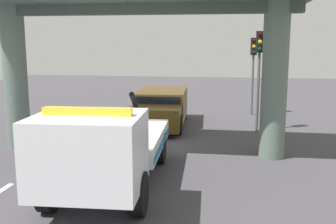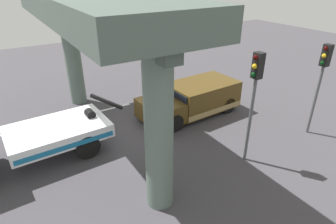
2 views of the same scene
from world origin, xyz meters
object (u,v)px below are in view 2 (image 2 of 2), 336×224
(towed_van_green, at_px, (193,99))
(traffic_light_far, at_px, (255,85))
(tow_truck_white, at_px, (2,140))
(traffic_light_near, at_px, (322,71))

(towed_van_green, height_order, traffic_light_far, traffic_light_far)
(traffic_light_far, bearing_deg, tow_truck_white, -28.43)
(towed_van_green, distance_m, traffic_light_near, 5.90)
(towed_van_green, relative_size, traffic_light_far, 1.23)
(traffic_light_near, bearing_deg, traffic_light_far, 0.00)
(traffic_light_near, bearing_deg, tow_truck_white, -19.80)
(towed_van_green, bearing_deg, tow_truck_white, 0.28)
(tow_truck_white, height_order, towed_van_green, tow_truck_white)
(traffic_light_near, xyz_separation_m, traffic_light_far, (4.00, 0.00, 0.16))
(towed_van_green, xyz_separation_m, traffic_light_far, (0.66, 4.34, 2.35))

